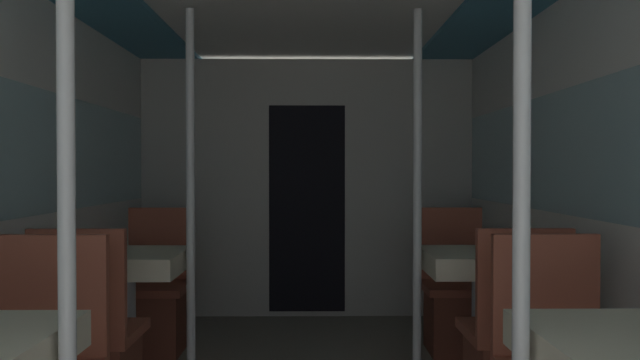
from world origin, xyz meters
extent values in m
cube|color=silver|center=(-1.43, 1.84, 1.09)|extent=(0.05, 6.49, 2.17)
cube|color=#9EC6D1|center=(-1.41, 1.84, 1.34)|extent=(0.03, 5.97, 0.67)
cube|color=silver|center=(1.43, 1.84, 1.09)|extent=(0.05, 6.49, 2.17)
cube|color=#9EC6D1|center=(1.41, 1.84, 1.34)|extent=(0.03, 5.97, 0.67)
cube|color=#A8A8A3|center=(0.00, 4.15, 1.09)|extent=(2.79, 0.08, 2.17)
cube|color=black|center=(0.00, 4.11, 0.91)|extent=(0.64, 0.01, 1.74)
cube|color=#9E4C38|center=(-1.03, 1.45, 0.72)|extent=(0.45, 0.04, 0.51)
cylinder|color=silver|center=(-0.66, 0.67, 1.09)|extent=(0.05, 0.05, 2.17)
cylinder|color=#B7B7BC|center=(-1.03, 2.48, 0.38)|extent=(0.09, 0.09, 0.73)
cube|color=#93704C|center=(-1.03, 2.48, 0.75)|extent=(0.60, 0.60, 0.02)
cube|color=beige|center=(-1.03, 2.48, 0.70)|extent=(0.64, 0.64, 0.12)
cube|color=#9E4C38|center=(-1.03, 1.90, 0.44)|extent=(0.45, 0.45, 0.05)
cube|color=#9E4C38|center=(-1.03, 1.70, 0.72)|extent=(0.45, 0.04, 0.51)
cube|color=brown|center=(-1.03, 3.07, 0.21)|extent=(0.38, 0.38, 0.42)
cube|color=#9E4C38|center=(-1.03, 3.07, 0.44)|extent=(0.45, 0.45, 0.05)
cube|color=#9E4C38|center=(-1.03, 3.27, 0.72)|extent=(0.45, 0.04, 0.51)
cylinder|color=silver|center=(-0.66, 2.48, 1.09)|extent=(0.05, 0.05, 2.17)
cube|color=#9E4C38|center=(1.03, 1.45, 0.72)|extent=(0.45, 0.04, 0.51)
cylinder|color=silver|center=(0.66, 0.67, 1.09)|extent=(0.05, 0.05, 2.17)
cylinder|color=#B7B7BC|center=(1.03, 2.48, 0.38)|extent=(0.09, 0.09, 0.73)
cube|color=#93704C|center=(1.03, 2.48, 0.75)|extent=(0.60, 0.60, 0.02)
cube|color=beige|center=(1.03, 2.48, 0.70)|extent=(0.64, 0.64, 0.12)
cube|color=#9E4C38|center=(1.03, 1.90, 0.44)|extent=(0.45, 0.45, 0.05)
cube|color=#9E4C38|center=(1.03, 1.70, 0.72)|extent=(0.45, 0.04, 0.51)
cube|color=brown|center=(1.03, 3.07, 0.21)|extent=(0.38, 0.38, 0.42)
cube|color=#9E4C38|center=(1.03, 3.07, 0.44)|extent=(0.45, 0.45, 0.05)
cube|color=#9E4C38|center=(1.03, 3.27, 0.72)|extent=(0.45, 0.04, 0.51)
cylinder|color=silver|center=(0.66, 2.48, 1.09)|extent=(0.05, 0.05, 2.17)
camera|label=1|loc=(0.05, -1.14, 1.24)|focal=35.00mm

